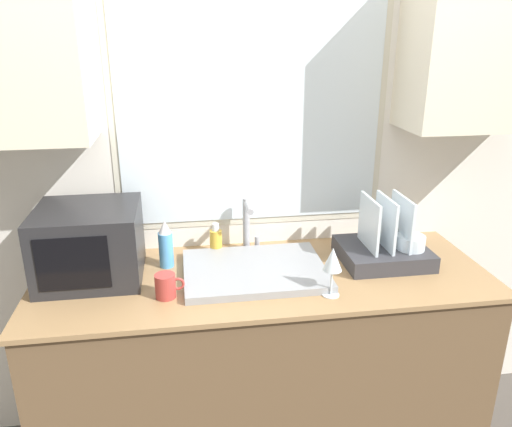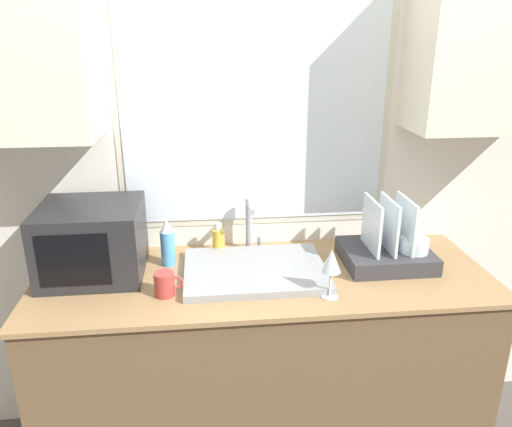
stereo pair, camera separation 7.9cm
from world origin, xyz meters
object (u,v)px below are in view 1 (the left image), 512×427
(faucet, at_px, (248,222))
(wine_glass, at_px, (333,261))
(soap_bottle, at_px, (216,241))
(mug_near_sink, at_px, (166,286))
(microwave, at_px, (90,243))
(spray_bottle, at_px, (166,245))
(dish_rack, at_px, (385,247))

(faucet, height_order, wine_glass, faucet)
(soap_bottle, xyz_separation_m, mug_near_sink, (-0.22, -0.37, -0.01))
(faucet, xyz_separation_m, wine_glass, (0.26, -0.45, 0.00))
(microwave, bearing_deg, wine_glass, -18.06)
(microwave, xyz_separation_m, mug_near_sink, (0.30, -0.22, -0.10))
(soap_bottle, height_order, wine_glass, wine_glass)
(microwave, height_order, wine_glass, microwave)
(soap_bottle, bearing_deg, microwave, -163.49)
(faucet, distance_m, wine_glass, 0.52)
(spray_bottle, relative_size, mug_near_sink, 1.85)
(soap_bottle, relative_size, mug_near_sink, 1.27)
(spray_bottle, relative_size, soap_bottle, 1.45)
(microwave, relative_size, soap_bottle, 2.82)
(dish_rack, xyz_separation_m, wine_glass, (-0.32, -0.26, 0.08))
(microwave, relative_size, mug_near_sink, 3.59)
(microwave, distance_m, spray_bottle, 0.31)
(wine_glass, bearing_deg, soap_bottle, 131.58)
(mug_near_sink, bearing_deg, faucet, 45.89)
(soap_bottle, bearing_deg, spray_bottle, -154.65)
(spray_bottle, distance_m, soap_bottle, 0.25)
(dish_rack, distance_m, wine_glass, 0.42)
(spray_bottle, bearing_deg, dish_rack, -5.48)
(spray_bottle, bearing_deg, mug_near_sink, -89.54)
(microwave, bearing_deg, faucet, 13.14)
(faucet, relative_size, dish_rack, 0.67)
(dish_rack, relative_size, spray_bottle, 1.78)
(soap_bottle, bearing_deg, wine_glass, -48.42)
(dish_rack, height_order, mug_near_sink, dish_rack)
(dish_rack, distance_m, mug_near_sink, 0.95)
(spray_bottle, height_order, wine_glass, spray_bottle)
(microwave, distance_m, dish_rack, 1.24)
(soap_bottle, height_order, mug_near_sink, soap_bottle)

